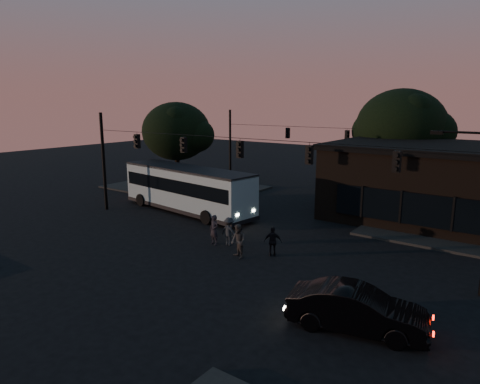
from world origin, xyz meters
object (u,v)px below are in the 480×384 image
Objects in this scene: pedestrian_c at (273,241)px; pedestrian_b at (238,241)px; pedestrian_d at (229,231)px; bus at (187,187)px; car at (357,309)px; building at (445,183)px; pedestrian_a at (214,230)px.

pedestrian_b is at bearing 17.24° from pedestrian_c.
pedestrian_b is 2.21m from pedestrian_d.
car is at bearing -21.51° from bus.
building is at bearing -141.91° from pedestrian_c.
pedestrian_a is at bearing -29.08° from bus.
car is (0.68, -17.96, -1.88)m from building.
building is at bearing 35.02° from bus.
bus is at bearing -151.86° from building.
pedestrian_a reaches higher than pedestrian_d.
bus is at bearing 49.03° from car.
building is 14.54m from pedestrian_c.
bus reaches higher than pedestrian_c.
car is 10.82m from pedestrian_d.
building is 8.30× the size of pedestrian_b.
pedestrian_b is 1.11× the size of pedestrian_d.
building is at bearing 65.29° from pedestrian_a.
pedestrian_c is (-6.60, 4.82, -0.00)m from car.
bus reaches higher than pedestrian_a.
bus is at bearing 155.05° from pedestrian_a.
car is 11.32m from pedestrian_a.
pedestrian_d is (-3.05, 0.05, 0.01)m from pedestrian_c.
pedestrian_a is (-9.74, -13.55, -1.82)m from building.
car is 3.00× the size of pedestrian_d.
building is 16.31m from pedestrian_b.
car is at bearing 116.26° from pedestrian_c.
bus reaches higher than pedestrian_d.
car is at bearing -11.92° from pedestrian_a.
bus reaches higher than car.
pedestrian_d is (0.77, 0.46, -0.06)m from pedestrian_a.
pedestrian_a is at bearing 54.49° from car.
pedestrian_b reaches higher than pedestrian_a.
pedestrian_c is at bearing 70.92° from pedestrian_b.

